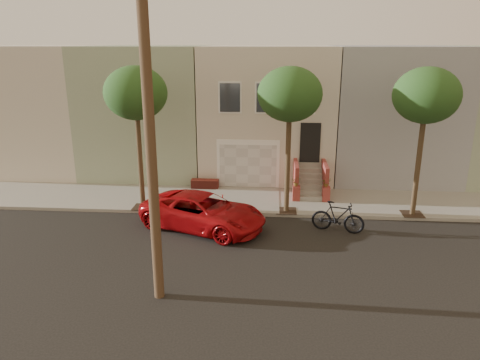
{
  "coord_description": "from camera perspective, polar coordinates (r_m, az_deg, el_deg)",
  "views": [
    {
      "loc": [
        0.31,
        -15.0,
        7.4
      ],
      "look_at": [
        -1.0,
        3.0,
        1.82
      ],
      "focal_mm": 33.73,
      "sensor_mm": 36.0,
      "label": 1
    }
  ],
  "objects": [
    {
      "name": "motorcycle",
      "position": [
        18.6,
        12.28,
        -4.58
      ],
      "size": [
        2.2,
        1.14,
        1.27
      ],
      "primitive_type": "imported",
      "rotation": [
        0.0,
        0.0,
        1.3
      ],
      "color": "black",
      "rests_on": "ground"
    },
    {
      "name": "sidewalk",
      "position": [
        21.63,
        3.11,
        -2.65
      ],
      "size": [
        40.0,
        3.7,
        0.15
      ],
      "primitive_type": "cube",
      "color": "gray",
      "rests_on": "ground"
    },
    {
      "name": "house_row",
      "position": [
        26.46,
        3.5,
        8.98
      ],
      "size": [
        33.1,
        11.7,
        7.0
      ],
      "color": "beige",
      "rests_on": "sidewalk"
    },
    {
      "name": "tree_mid",
      "position": [
        19.03,
        6.33,
        10.6
      ],
      "size": [
        2.7,
        2.57,
        6.3
      ],
      "color": "#2D2116",
      "rests_on": "sidewalk"
    },
    {
      "name": "tree_left",
      "position": [
        19.89,
        -13.06,
        10.55
      ],
      "size": [
        2.7,
        2.57,
        6.3
      ],
      "color": "#2D2116",
      "rests_on": "sidewalk"
    },
    {
      "name": "tree_right",
      "position": [
        20.0,
        22.51,
        9.74
      ],
      "size": [
        2.7,
        2.57,
        6.3
      ],
      "color": "#2D2116",
      "rests_on": "sidewalk"
    },
    {
      "name": "ground",
      "position": [
        16.73,
        2.71,
        -9.1
      ],
      "size": [
        90.0,
        90.0,
        0.0
      ],
      "primitive_type": "plane",
      "color": "black",
      "rests_on": "ground"
    },
    {
      "name": "pickup_truck",
      "position": [
        18.53,
        -4.67,
        -4.02
      ],
      "size": [
        5.71,
        4.17,
        1.44
      ],
      "primitive_type": "imported",
      "rotation": [
        0.0,
        0.0,
        1.19
      ],
      "color": "#AB0B10",
      "rests_on": "ground"
    }
  ]
}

